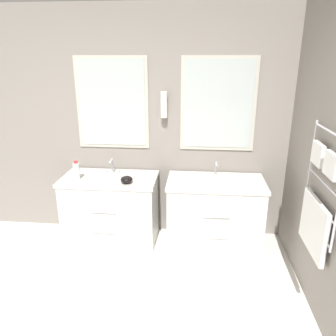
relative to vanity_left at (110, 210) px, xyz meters
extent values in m
cube|color=gray|center=(0.29, 0.37, 0.90)|extent=(4.99, 0.06, 2.60)
cube|color=#BCB7A8|center=(0.00, 0.33, 1.16)|extent=(0.82, 0.01, 1.02)
cube|color=#B2BCBA|center=(0.00, 0.32, 1.16)|extent=(0.75, 0.01, 0.95)
cube|color=#BCB7A8|center=(1.18, 0.33, 1.16)|extent=(0.82, 0.01, 1.02)
cube|color=#B2BCBA|center=(1.18, 0.32, 1.16)|extent=(0.75, 0.01, 0.95)
cylinder|color=white|center=(0.59, 0.28, 1.16)|extent=(0.07, 0.07, 0.28)
cube|color=silver|center=(0.59, 0.33, 1.16)|extent=(0.05, 0.02, 0.08)
cylinder|color=silver|center=(1.95, -0.51, 0.74)|extent=(0.02, 0.02, 0.84)
cylinder|color=silver|center=(1.95, -0.83, 1.13)|extent=(0.02, 0.64, 0.02)
cylinder|color=silver|center=(1.95, -0.83, 0.94)|extent=(0.02, 0.64, 0.02)
cylinder|color=silver|center=(1.95, -0.83, 0.74)|extent=(0.02, 0.64, 0.02)
cylinder|color=silver|center=(1.95, -0.83, 0.55)|extent=(0.02, 0.64, 0.02)
cylinder|color=silver|center=(1.95, -0.83, 0.35)|extent=(0.02, 0.64, 0.02)
cube|color=white|center=(1.93, -0.83, 0.36)|extent=(0.04, 0.54, 0.45)
cube|color=white|center=(1.93, -0.97, 0.93)|extent=(0.04, 0.22, 0.18)
cube|color=white|center=(1.93, -0.69, 0.93)|extent=(0.04, 0.22, 0.18)
cube|color=white|center=(0.00, 0.04, -0.03)|extent=(1.02, 0.54, 0.75)
ellipsoid|color=white|center=(0.00, -0.23, -0.03)|extent=(0.94, 0.12, 0.63)
cube|color=beige|center=(0.00, 0.04, 0.37)|extent=(1.05, 0.57, 0.04)
ellipsoid|color=white|center=(0.00, 0.01, 0.34)|extent=(0.37, 0.32, 0.09)
cylinder|color=silver|center=(0.00, -0.30, 0.12)|extent=(0.28, 0.01, 0.01)
cylinder|color=silver|center=(0.00, -0.30, -0.12)|extent=(0.28, 0.01, 0.01)
cube|color=white|center=(1.18, 0.04, -0.03)|extent=(1.02, 0.54, 0.75)
ellipsoid|color=white|center=(1.18, -0.23, -0.03)|extent=(0.94, 0.12, 0.63)
cube|color=beige|center=(1.18, 0.04, 0.37)|extent=(1.05, 0.57, 0.04)
ellipsoid|color=white|center=(1.18, 0.01, 0.34)|extent=(0.37, 0.32, 0.09)
cylinder|color=silver|center=(1.18, -0.30, 0.12)|extent=(0.28, 0.01, 0.01)
cylinder|color=silver|center=(1.18, -0.30, -0.12)|extent=(0.28, 0.01, 0.01)
cylinder|color=silver|center=(0.00, 0.19, 0.47)|extent=(0.02, 0.02, 0.17)
cylinder|color=silver|center=(0.00, 0.14, 0.54)|extent=(0.02, 0.09, 0.02)
cylinder|color=silver|center=(-0.07, 0.19, 0.41)|extent=(0.03, 0.03, 0.04)
cylinder|color=silver|center=(0.07, 0.19, 0.41)|extent=(0.03, 0.03, 0.04)
cylinder|color=silver|center=(1.18, 0.19, 0.47)|extent=(0.02, 0.02, 0.17)
cylinder|color=silver|center=(1.18, 0.14, 0.54)|extent=(0.02, 0.09, 0.02)
cylinder|color=silver|center=(1.11, 0.19, 0.41)|extent=(0.03, 0.03, 0.04)
cylinder|color=silver|center=(1.25, 0.19, 0.41)|extent=(0.03, 0.03, 0.04)
cylinder|color=silver|center=(-0.33, -0.06, 0.48)|extent=(0.07, 0.07, 0.19)
cylinder|color=red|center=(-0.33, -0.06, 0.59)|extent=(0.04, 0.04, 0.02)
ellipsoid|color=black|center=(0.23, -0.12, 0.43)|extent=(0.13, 0.13, 0.08)
cube|color=white|center=(1.01, -0.12, 0.40)|extent=(0.09, 0.06, 0.02)
ellipsoid|color=#F2E5CC|center=(1.01, -0.12, 0.42)|extent=(0.05, 0.04, 0.02)
camera|label=1|loc=(0.97, -3.29, 1.67)|focal=35.00mm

